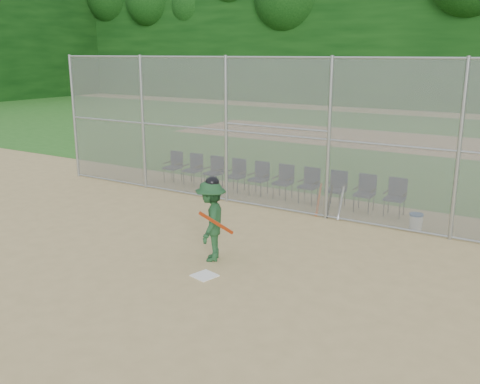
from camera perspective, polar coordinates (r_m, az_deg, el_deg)
The scene contains 19 objects.
ground at distance 10.15m, azimuth -7.57°, elevation -9.08°, with size 100.00×100.00×0.00m, color tan.
grass_strip at distance 26.14m, azimuth 18.30°, elevation 4.99°, with size 100.00×100.00×0.00m, color #26641E.
dirt_patch_far at distance 26.14m, azimuth 18.31°, elevation 4.99°, with size 24.00×24.00×0.00m, color tan.
backstop_fence at distance 13.66m, azimuth 5.57°, elevation 6.20°, with size 16.09×0.09×4.00m.
treeline at distance 27.81m, azimuth 20.29°, elevation 16.76°, with size 81.00×60.00×11.00m.
home_plate at distance 10.16m, azimuth -3.80°, elevation -8.88°, with size 0.41×0.41×0.02m, color white.
batter_at_plate at distance 10.65m, azimuth -3.10°, elevation -3.00°, with size 1.10×1.34×1.73m.
water_cooler at distance 13.23m, azimuth 18.25°, elevation -3.04°, with size 0.32×0.32×0.41m.
spare_bats at distance 13.71m, azimuth 9.53°, elevation -1.00°, with size 0.66×0.38×0.83m.
chair_0 at distance 17.44m, azimuth -7.21°, elevation 2.68°, with size 0.54×0.52×0.96m, color #0E1735, non-canonical shape.
chair_1 at distance 16.95m, azimuth -5.10°, elevation 2.40°, with size 0.54×0.52×0.96m, color #0E1735, non-canonical shape.
chair_2 at distance 16.50m, azimuth -2.87°, elevation 2.09°, with size 0.54×0.52×0.96m, color #0E1735, non-canonical shape.
chair_3 at distance 16.06m, azimuth -0.51°, elevation 1.77°, with size 0.54×0.52×0.96m, color #0E1735, non-canonical shape.
chair_4 at distance 15.66m, azimuth 1.97°, elevation 1.42°, with size 0.54×0.52×0.96m, color #0E1735, non-canonical shape.
chair_5 at distance 15.29m, azimuth 4.57°, elevation 1.06°, with size 0.54×0.52×0.96m, color #0E1735, non-canonical shape.
chair_6 at distance 14.95m, azimuth 7.30°, elevation 0.67°, with size 0.54×0.52×0.96m, color #0E1735, non-canonical shape.
chair_7 at distance 14.65m, azimuth 10.15°, elevation 0.26°, with size 0.54×0.52×0.96m, color #0E1735, non-canonical shape.
chair_8 at distance 14.38m, azimuth 13.11°, elevation -0.16°, with size 0.54×0.52×0.96m, color #0E1735, non-canonical shape.
chair_9 at distance 14.16m, azimuth 16.17°, elevation -0.59°, with size 0.54×0.52×0.96m, color #0E1735, non-canonical shape.
Camera 1 is at (5.98, -7.12, 4.06)m, focal length 40.00 mm.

